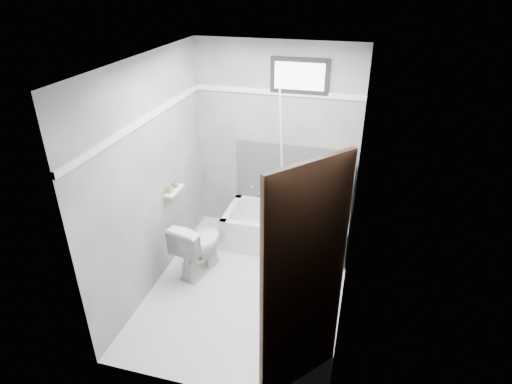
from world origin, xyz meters
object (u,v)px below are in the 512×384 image
(bathtub, at_px, (286,230))
(toilet, at_px, (199,245))
(office_chair, at_px, (328,206))
(soap_bottle_b, at_px, (175,183))
(door, at_px, (334,319))
(soap_bottle_a, at_px, (170,188))

(bathtub, height_order, toilet, toilet)
(office_chair, bearing_deg, soap_bottle_b, -158.75)
(bathtub, distance_m, door, 2.46)
(office_chair, distance_m, soap_bottle_a, 1.84)
(office_chair, height_order, soap_bottle_b, office_chair)
(bathtub, distance_m, office_chair, 0.61)
(office_chair, xyz_separation_m, soap_bottle_a, (-1.65, -0.73, 0.38))
(bathtub, distance_m, toilet, 1.14)
(bathtub, relative_size, soap_bottle_a, 13.29)
(soap_bottle_a, height_order, soap_bottle_b, soap_bottle_a)
(bathtub, bearing_deg, soap_bottle_b, -155.31)
(door, relative_size, soap_bottle_a, 17.72)
(bathtub, relative_size, soap_bottle_b, 16.21)
(soap_bottle_b, bearing_deg, bathtub, 24.69)
(bathtub, xyz_separation_m, door, (0.75, -2.21, 0.79))
(office_chair, height_order, door, door)
(toilet, distance_m, door, 2.26)
(office_chair, bearing_deg, door, -81.55)
(bathtub, height_order, office_chair, office_chair)
(toilet, relative_size, soap_bottle_a, 5.92)
(toilet, relative_size, door, 0.33)
(door, height_order, soap_bottle_b, door)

